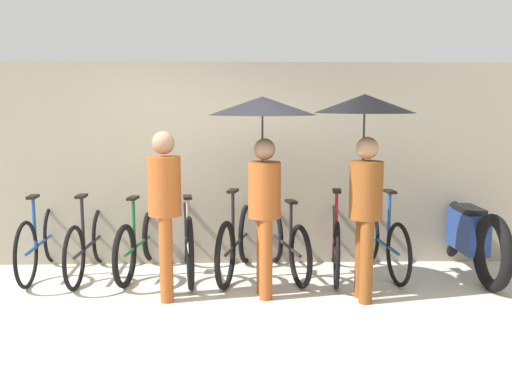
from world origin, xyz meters
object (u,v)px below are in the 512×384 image
object	(u,v)px
parked_bicycle_0	(41,241)
pedestrian_center	(263,137)
parked_bicycle_5	(286,243)
pedestrian_trailing	(365,140)
pedestrian_leading	(165,203)
parked_bicycle_1	(89,243)
parked_bicycle_7	(383,241)
motorcycle	(467,235)
parked_bicycle_2	(140,242)
parked_bicycle_6	(335,241)
parked_bicycle_4	(237,242)
parked_bicycle_3	(188,240)

from	to	relation	value
parked_bicycle_0	pedestrian_center	xyz separation A→B (m)	(2.48, -0.75, 1.21)
parked_bicycle_5	pedestrian_trailing	world-z (taller)	pedestrian_trailing
pedestrian_leading	pedestrian_trailing	distance (m)	2.02
parked_bicycle_1	parked_bicycle_7	xyz separation A→B (m)	(3.32, 0.01, 0.00)
parked_bicycle_5	pedestrian_center	bearing A→B (deg)	144.35
parked_bicycle_0	parked_bicycle_7	world-z (taller)	parked_bicycle_0
parked_bicycle_7	parked_bicycle_1	bearing A→B (deg)	84.91
pedestrian_center	motorcycle	world-z (taller)	pedestrian_center
parked_bicycle_2	parked_bicycle_7	distance (m)	2.77
parked_bicycle_0	parked_bicycle_6	world-z (taller)	parked_bicycle_6
parked_bicycle_4	parked_bicycle_5	xyz separation A→B (m)	(0.55, 0.02, -0.02)
parked_bicycle_2	parked_bicycle_6	xyz separation A→B (m)	(2.22, -0.10, 0.03)
pedestrian_leading	pedestrian_trailing	bearing A→B (deg)	-7.79
parked_bicycle_7	pedestrian_leading	size ratio (longest dim) A/B	1.01
parked_bicycle_3	parked_bicycle_4	world-z (taller)	parked_bicycle_3
parked_bicycle_0	pedestrian_center	bearing A→B (deg)	-109.13
pedestrian_trailing	parked_bicycle_3	bearing A→B (deg)	152.59
parked_bicycle_0	parked_bicycle_2	size ratio (longest dim) A/B	1.01
parked_bicycle_2	parked_bicycle_3	xyz separation A→B (m)	(0.55, -0.07, 0.05)
parked_bicycle_3	pedestrian_leading	bearing A→B (deg)	163.07
parked_bicycle_5	parked_bicycle_0	bearing A→B (deg)	75.90
parked_bicycle_2	parked_bicycle_4	distance (m)	1.11
parked_bicycle_0	parked_bicycle_2	world-z (taller)	parked_bicycle_0
parked_bicycle_0	pedestrian_trailing	distance (m)	3.76
parked_bicycle_6	parked_bicycle_3	bearing A→B (deg)	96.62
parked_bicycle_6	parked_bicycle_7	distance (m)	0.55
motorcycle	parked_bicycle_7	bearing A→B (deg)	87.92
parked_bicycle_7	pedestrian_leading	bearing A→B (deg)	104.43
parked_bicycle_0	parked_bicycle_4	bearing A→B (deg)	-94.79
motorcycle	parked_bicycle_5	bearing A→B (deg)	89.91
parked_bicycle_4	pedestrian_trailing	xyz separation A→B (m)	(1.24, -0.80, 1.19)
pedestrian_center	parked_bicycle_2	bearing A→B (deg)	144.54
parked_bicycle_0	parked_bicycle_6	bearing A→B (deg)	-93.96
parked_bicycle_7	motorcycle	bearing A→B (deg)	-97.43
parked_bicycle_1	parked_bicycle_4	world-z (taller)	parked_bicycle_1
parked_bicycle_7	pedestrian_leading	xyz separation A→B (m)	(-2.35, -0.84, 0.60)
parked_bicycle_6	pedestrian_leading	size ratio (longest dim) A/B	1.04
parked_bicycle_3	pedestrian_trailing	distance (m)	2.29
parked_bicycle_1	parked_bicycle_2	size ratio (longest dim) A/B	1.02
pedestrian_leading	pedestrian_center	size ratio (longest dim) A/B	0.83
parked_bicycle_6	pedestrian_trailing	size ratio (longest dim) A/B	0.86
parked_bicycle_4	pedestrian_leading	bearing A→B (deg)	152.09
parked_bicycle_0	parked_bicycle_2	bearing A→B (deg)	-92.17
parked_bicycle_1	pedestrian_trailing	xyz separation A→B (m)	(2.90, -0.83, 1.20)
motorcycle	pedestrian_trailing	bearing A→B (deg)	120.26
parked_bicycle_2	parked_bicycle_5	xyz separation A→B (m)	(1.66, -0.08, 0.00)
pedestrian_center	motorcycle	distance (m)	2.71
parked_bicycle_1	pedestrian_leading	bearing A→B (deg)	-129.13
parked_bicycle_1	parked_bicycle_4	size ratio (longest dim) A/B	1.00
parked_bicycle_3	parked_bicycle_7	xyz separation A→B (m)	(2.22, 0.02, -0.03)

